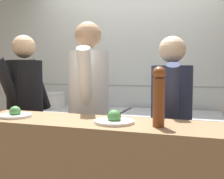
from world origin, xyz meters
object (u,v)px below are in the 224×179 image
object	(u,v)px
plated_dish_dessert	(114,120)
sauce_pot	(94,102)
chef_sous	(89,111)
chef_head_cook	(25,112)
mixing_bowl_steel	(170,109)
stock_pot	(52,100)
plated_dish_appetiser	(15,114)
oven_range	(75,144)
chef_line	(171,125)
pepper_mill	(159,95)

from	to	relation	value
plated_dish_dessert	sauce_pot	bearing A→B (deg)	117.36
sauce_pot	plated_dish_dessert	distance (m)	1.42
sauce_pot	chef_sous	bearing A→B (deg)	-71.84
plated_dish_dessert	chef_head_cook	xyz separation A→B (m)	(-1.12, 0.62, -0.10)
mixing_bowl_steel	plated_dish_dessert	distance (m)	1.35
plated_dish_dessert	chef_sous	bearing A→B (deg)	126.12
stock_pot	sauce_pot	distance (m)	0.60
chef_head_cook	chef_sous	bearing A→B (deg)	4.01
plated_dish_appetiser	plated_dish_dessert	distance (m)	0.73
oven_range	plated_dish_appetiser	distance (m)	1.46
stock_pot	mixing_bowl_steel	distance (m)	1.45
stock_pot	mixing_bowl_steel	bearing A→B (deg)	0.31
chef_head_cook	plated_dish_appetiser	bearing A→B (deg)	-52.01
stock_pot	sauce_pot	bearing A→B (deg)	-6.21
stock_pot	plated_dish_appetiser	world-z (taller)	plated_dish_appetiser
chef_head_cook	chef_line	size ratio (longest dim) A/B	1.04
sauce_pot	chef_sous	world-z (taller)	chef_sous
oven_range	mixing_bowl_steel	bearing A→B (deg)	1.25
mixing_bowl_steel	chef_sous	world-z (taller)	chef_sous
oven_range	chef_sous	size ratio (longest dim) A/B	0.68
oven_range	chef_sous	distance (m)	1.03
plated_dish_appetiser	pepper_mill	distance (m)	1.02
plated_dish_appetiser	chef_line	xyz separation A→B (m)	(1.02, 0.62, -0.13)
sauce_pot	pepper_mill	bearing A→B (deg)	-53.97
plated_dish_appetiser	chef_head_cook	size ratio (longest dim) A/B	0.14
pepper_mill	oven_range	bearing A→B (deg)	132.37
oven_range	sauce_pot	xyz separation A→B (m)	(0.28, -0.05, 0.54)
oven_range	pepper_mill	xyz separation A→B (m)	(1.21, -1.32, 0.76)
sauce_pot	mixing_bowl_steel	bearing A→B (deg)	4.86
mixing_bowl_steel	plated_dish_appetiser	distance (m)	1.64
stock_pot	plated_dish_dessert	size ratio (longest dim) A/B	1.27
chef_head_cook	chef_sous	world-z (taller)	chef_sous
stock_pot	chef_line	distance (m)	1.69
plated_dish_appetiser	sauce_pot	bearing A→B (deg)	86.41
sauce_pot	mixing_bowl_steel	distance (m)	0.86
sauce_pot	plated_dish_appetiser	size ratio (longest dim) A/B	1.14
sauce_pot	pepper_mill	world-z (taller)	pepper_mill
stock_pot	chef_line	xyz separation A→B (m)	(1.53, -0.71, -0.08)
stock_pot	chef_sous	bearing A→B (deg)	-41.95
sauce_pot	chef_sous	size ratio (longest dim) A/B	0.15
oven_range	plated_dish_dessert	xyz separation A→B (m)	(0.93, -1.30, 0.60)
stock_pot	plated_dish_appetiser	distance (m)	1.43
chef_sous	plated_dish_dessert	bearing A→B (deg)	-70.97
stock_pot	mixing_bowl_steel	xyz separation A→B (m)	(1.45, 0.01, -0.05)
mixing_bowl_steel	chef_head_cook	distance (m)	1.50
plated_dish_appetiser	chef_head_cook	xyz separation A→B (m)	(-0.39, 0.64, -0.10)
oven_range	stock_pot	world-z (taller)	stock_pot
stock_pot	chef_line	size ratio (longest dim) A/B	0.20
mixing_bowl_steel	pepper_mill	bearing A→B (deg)	-86.78
chef_head_cook	oven_range	bearing A→B (deg)	80.56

